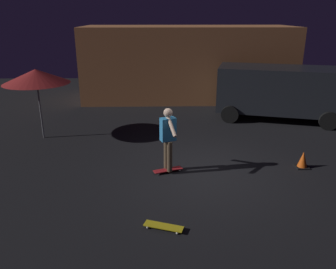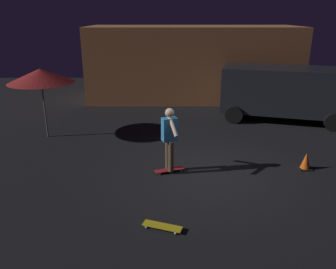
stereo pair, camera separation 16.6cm
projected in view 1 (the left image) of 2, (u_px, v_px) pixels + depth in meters
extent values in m
plane|color=black|center=(204.00, 172.00, 8.95)|extent=(28.00, 28.00, 0.00)
cube|color=#C67A47|center=(187.00, 63.00, 16.38)|extent=(9.79, 3.46, 3.40)
cube|color=black|center=(279.00, 89.00, 13.16)|extent=(4.94, 3.06, 1.70)
cylinder|color=black|center=(319.00, 107.00, 13.95)|extent=(0.69, 0.39, 0.66)
cylinder|color=black|center=(329.00, 121.00, 12.14)|extent=(0.69, 0.39, 0.66)
cylinder|color=black|center=(233.00, 102.00, 14.75)|extent=(0.69, 0.39, 0.66)
cylinder|color=black|center=(230.00, 114.00, 12.94)|extent=(0.69, 0.39, 0.66)
cylinder|color=slate|center=(40.00, 106.00, 11.09)|extent=(0.05, 0.05, 2.20)
cone|color=#A52626|center=(36.00, 76.00, 10.76)|extent=(2.10, 2.10, 0.45)
cube|color=#AD1E23|center=(168.00, 170.00, 8.96)|extent=(0.80, 0.46, 0.02)
sphere|color=silver|center=(177.00, 168.00, 9.16)|extent=(0.05, 0.05, 0.05)
sphere|color=silver|center=(180.00, 170.00, 9.01)|extent=(0.05, 0.05, 0.05)
sphere|color=silver|center=(156.00, 171.00, 8.94)|extent=(0.05, 0.05, 0.05)
sphere|color=silver|center=(159.00, 174.00, 8.79)|extent=(0.05, 0.05, 0.05)
cube|color=gold|center=(164.00, 226.00, 6.58)|extent=(0.80, 0.44, 0.02)
sphere|color=silver|center=(148.00, 227.00, 6.60)|extent=(0.05, 0.05, 0.05)
sphere|color=silver|center=(151.00, 223.00, 6.76)|extent=(0.05, 0.05, 0.05)
sphere|color=silver|center=(177.00, 233.00, 6.43)|extent=(0.05, 0.05, 0.05)
sphere|color=silver|center=(180.00, 228.00, 6.59)|extent=(0.05, 0.05, 0.05)
cylinder|color=brown|center=(166.00, 154.00, 8.92)|extent=(0.14, 0.14, 0.82)
cylinder|color=brown|center=(170.00, 157.00, 8.73)|extent=(0.14, 0.14, 0.82)
cube|color=#338CCC|center=(168.00, 129.00, 8.58)|extent=(0.43, 0.34, 0.60)
sphere|color=beige|center=(168.00, 113.00, 8.44)|extent=(0.23, 0.23, 0.23)
cylinder|color=beige|center=(165.00, 121.00, 8.72)|extent=(0.28, 0.54, 0.46)
cylinder|color=beige|center=(171.00, 126.00, 8.34)|extent=(0.28, 0.54, 0.46)
cube|color=black|center=(302.00, 167.00, 9.24)|extent=(0.34, 0.34, 0.03)
cone|color=#EA5914|center=(303.00, 160.00, 9.17)|extent=(0.28, 0.28, 0.46)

